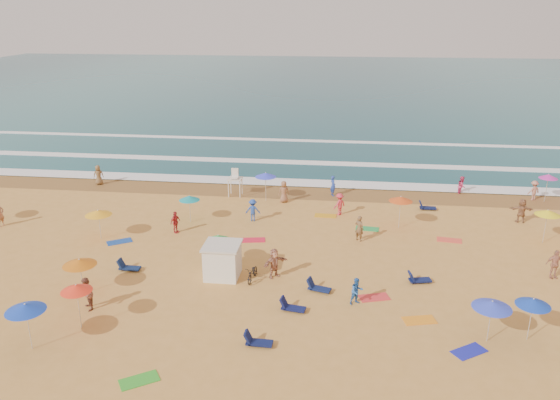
# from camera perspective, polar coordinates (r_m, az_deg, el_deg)

# --- Properties ---
(ground) EXTENTS (220.00, 220.00, 0.00)m
(ground) POSITION_cam_1_polar(r_m,az_deg,el_deg) (37.14, 1.09, -5.35)
(ground) COLOR gold
(ground) RESTS_ON ground
(ocean) EXTENTS (220.00, 140.00, 0.18)m
(ocean) POSITION_cam_1_polar(r_m,az_deg,el_deg) (118.61, 5.35, 11.87)
(ocean) COLOR #0C4756
(ocean) RESTS_ON ground
(wet_sand) EXTENTS (220.00, 220.00, 0.00)m
(wet_sand) POSITION_cam_1_polar(r_m,az_deg,el_deg) (48.72, 2.60, 0.81)
(wet_sand) COLOR olive
(wet_sand) RESTS_ON ground
(surf_foam) EXTENTS (200.00, 18.70, 0.05)m
(surf_foam) POSITION_cam_1_polar(r_m,az_deg,el_deg) (57.10, 3.29, 3.72)
(surf_foam) COLOR white
(surf_foam) RESTS_ON ground
(cabana) EXTENTS (2.00, 2.00, 2.00)m
(cabana) POSITION_cam_1_polar(r_m,az_deg,el_deg) (33.60, -6.03, -6.38)
(cabana) COLOR white
(cabana) RESTS_ON ground
(cabana_roof) EXTENTS (2.20, 2.20, 0.12)m
(cabana_roof) POSITION_cam_1_polar(r_m,az_deg,el_deg) (33.16, -6.09, -4.73)
(cabana_roof) COLOR silver
(cabana_roof) RESTS_ON cabana
(bicycle) EXTENTS (0.83, 1.86, 0.94)m
(bicycle) POSITION_cam_1_polar(r_m,az_deg,el_deg) (33.23, -2.88, -7.63)
(bicycle) COLOR black
(bicycle) RESTS_ON ground
(lifeguard_stand) EXTENTS (1.20, 1.20, 2.10)m
(lifeguard_stand) POSITION_cam_1_polar(r_m,az_deg,el_deg) (47.68, -4.70, 1.66)
(lifeguard_stand) COLOR white
(lifeguard_stand) RESTS_ON ground
(beach_umbrellas) EXTENTS (58.77, 26.86, 0.75)m
(beach_umbrellas) POSITION_cam_1_polar(r_m,az_deg,el_deg) (35.28, 5.33, -3.01)
(beach_umbrellas) COLOR #E5325E
(beach_umbrellas) RESTS_ON ground
(loungers) EXTENTS (43.22, 20.96, 0.34)m
(loungers) POSITION_cam_1_polar(r_m,az_deg,el_deg) (35.10, 15.64, -7.37)
(loungers) COLOR #0E204A
(loungers) RESTS_ON ground
(towels) EXTENTS (35.46, 22.53, 0.03)m
(towels) POSITION_cam_1_polar(r_m,az_deg,el_deg) (34.17, 0.23, -7.65)
(towels) COLOR #AE3215
(towels) RESTS_ON ground
(beachgoers) EXTENTS (48.06, 23.95, 2.14)m
(beachgoers) POSITION_cam_1_polar(r_m,az_deg,el_deg) (40.22, 2.74, -1.98)
(beachgoers) COLOR #A96B4E
(beachgoers) RESTS_ON ground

